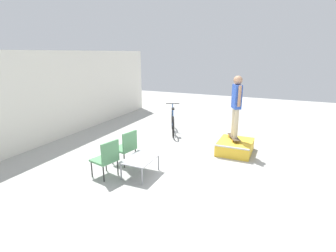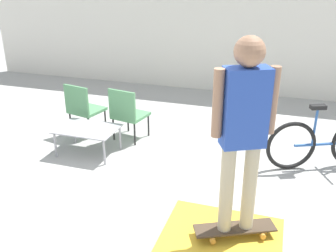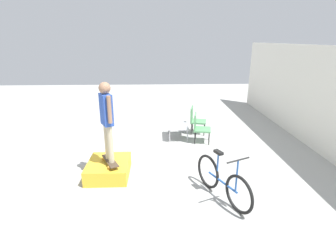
# 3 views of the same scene
# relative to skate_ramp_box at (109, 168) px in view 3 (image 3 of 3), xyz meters

# --- Properties ---
(ground_plane) EXTENTS (24.00, 24.00, 0.00)m
(ground_plane) POSITION_rel_skate_ramp_box_xyz_m (-1.36, 0.88, -0.18)
(ground_plane) COLOR #A8A8A3
(house_wall_back) EXTENTS (12.00, 0.06, 3.00)m
(house_wall_back) POSITION_rel_skate_ramp_box_xyz_m (-1.36, 5.88, 1.32)
(house_wall_back) COLOR white
(house_wall_back) RESTS_ON ground_plane
(skate_ramp_box) EXTENTS (1.20, 0.98, 0.38)m
(skate_ramp_box) POSITION_rel_skate_ramp_box_xyz_m (0.00, 0.00, 0.00)
(skate_ramp_box) COLOR gold
(skate_ramp_box) RESTS_ON ground_plane
(skateboard_on_ramp) EXTENTS (0.80, 0.52, 0.07)m
(skateboard_on_ramp) POSITION_rel_skate_ramp_box_xyz_m (0.13, 0.07, 0.26)
(skateboard_on_ramp) COLOR #473828
(skateboard_on_ramp) RESTS_ON skate_ramp_box
(person_skater) EXTENTS (0.52, 0.35, 1.84)m
(person_skater) POSITION_rel_skate_ramp_box_xyz_m (0.13, 0.07, 1.37)
(person_skater) COLOR #C6B793
(person_skater) RESTS_ON skateboard_on_ramp
(coffee_table) EXTENTS (0.95, 0.67, 0.44)m
(coffee_table) POSITION_rel_skate_ramp_box_xyz_m (-2.47, 1.86, 0.21)
(coffee_table) COLOR #9E9EA3
(coffee_table) RESTS_ON ground_plane
(patio_chair_left) EXTENTS (0.62, 0.62, 0.94)m
(patio_chair_left) POSITION_rel_skate_ramp_box_xyz_m (-2.92, 2.53, 0.34)
(patio_chair_left) COLOR black
(patio_chair_left) RESTS_ON ground_plane
(patio_chair_right) EXTENTS (0.61, 0.61, 0.94)m
(patio_chair_right) POSITION_rel_skate_ramp_box_xyz_m (-2.06, 2.53, 0.34)
(patio_chair_right) COLOR black
(patio_chair_right) RESTS_ON ground_plane
(bicycle) EXTENTS (1.63, 0.81, 1.06)m
(bicycle) POSITION_rel_skate_ramp_box_xyz_m (1.09, 2.51, 0.22)
(bicycle) COLOR black
(bicycle) RESTS_ON ground_plane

